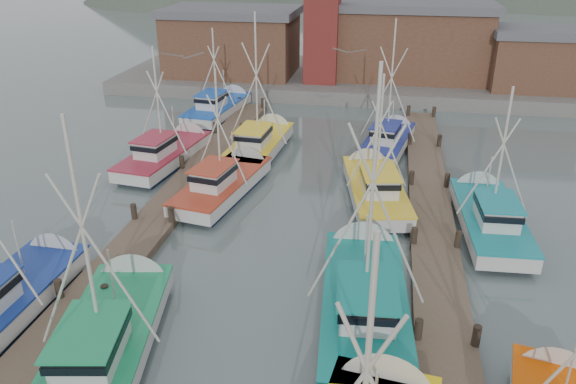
% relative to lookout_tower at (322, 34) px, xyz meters
% --- Properties ---
extents(ground, '(260.00, 260.00, 0.00)m').
position_rel_lookout_tower_xyz_m(ground, '(2.00, -33.00, -5.55)').
color(ground, '#4C5B5A').
rests_on(ground, ground).
extents(dock_left, '(2.30, 46.00, 1.50)m').
position_rel_lookout_tower_xyz_m(dock_left, '(-5.00, -28.96, -5.34)').
color(dock_left, '#4F3E31').
rests_on(dock_left, ground).
extents(dock_right, '(2.30, 46.00, 1.50)m').
position_rel_lookout_tower_xyz_m(dock_right, '(9.00, -28.96, -5.34)').
color(dock_right, '#4F3E31').
rests_on(dock_right, ground).
extents(quay, '(44.00, 16.00, 1.20)m').
position_rel_lookout_tower_xyz_m(quay, '(2.00, 4.00, -4.95)').
color(quay, slate).
rests_on(quay, ground).
extents(shed_left, '(12.72, 8.48, 6.20)m').
position_rel_lookout_tower_xyz_m(shed_left, '(-9.00, 2.00, -1.21)').
color(shed_left, brown).
rests_on(shed_left, quay).
extents(shed_center, '(14.84, 9.54, 6.90)m').
position_rel_lookout_tower_xyz_m(shed_center, '(8.00, 4.00, -0.86)').
color(shed_center, brown).
rests_on(shed_center, quay).
extents(shed_right, '(8.48, 6.36, 5.20)m').
position_rel_lookout_tower_xyz_m(shed_right, '(19.00, 1.00, -1.71)').
color(shed_right, brown).
rests_on(shed_right, quay).
extents(lookout_tower, '(3.60, 3.60, 8.50)m').
position_rel_lookout_tower_xyz_m(lookout_tower, '(0.00, 0.00, 0.00)').
color(lookout_tower, maroon).
rests_on(lookout_tower, quay).
extents(boat_4, '(4.65, 10.07, 9.90)m').
position_rel_lookout_tower_xyz_m(boat_4, '(-2.76, -37.18, -4.87)').
color(boat_4, black).
rests_on(boat_4, ground).
extents(boat_5, '(4.39, 10.39, 10.94)m').
position_rel_lookout_tower_xyz_m(boat_5, '(5.96, -33.05, -4.86)').
color(boat_5, black).
rests_on(boat_5, ground).
extents(boat_6, '(3.85, 8.94, 9.42)m').
position_rel_lookout_tower_xyz_m(boat_6, '(-7.66, -35.68, -4.87)').
color(boat_6, black).
rests_on(boat_6, ground).
extents(boat_8, '(4.09, 9.06, 8.08)m').
position_rel_lookout_tower_xyz_m(boat_8, '(-2.47, -23.29, -4.87)').
color(boat_8, black).
rests_on(boat_8, ground).
extents(boat_9, '(4.36, 9.33, 8.00)m').
position_rel_lookout_tower_xyz_m(boat_9, '(5.90, -22.42, -4.87)').
color(boat_9, black).
rests_on(boat_9, ground).
extents(boat_10, '(3.87, 9.20, 8.40)m').
position_rel_lookout_tower_xyz_m(boat_10, '(-7.55, -19.31, -4.87)').
color(boat_10, black).
rests_on(boat_10, ground).
extents(boat_11, '(3.41, 9.04, 8.25)m').
position_rel_lookout_tower_xyz_m(boat_11, '(11.72, -25.02, -4.87)').
color(boat_11, black).
rests_on(boat_11, ground).
extents(boat_12, '(4.03, 9.18, 10.17)m').
position_rel_lookout_tower_xyz_m(boat_12, '(-2.02, -16.39, -4.87)').
color(boat_12, black).
rests_on(boat_12, ground).
extents(boat_13, '(3.93, 8.56, 9.57)m').
position_rel_lookout_tower_xyz_m(boat_13, '(6.56, -14.32, -4.87)').
color(boat_13, black).
rests_on(boat_13, ground).
extents(boat_14, '(3.78, 9.19, 7.89)m').
position_rel_lookout_tower_xyz_m(boat_14, '(-7.33, -8.35, -4.87)').
color(boat_14, black).
rests_on(boat_14, ground).
extents(gull_near, '(1.51, 0.66, 0.24)m').
position_rel_lookout_tower_xyz_m(gull_near, '(-0.77, -33.15, 4.25)').
color(gull_near, gray).
rests_on(gull_near, ground).
extents(gull_far, '(1.55, 0.63, 0.24)m').
position_rel_lookout_tower_xyz_m(gull_far, '(4.47, -26.28, 3.34)').
color(gull_far, gray).
rests_on(gull_far, ground).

